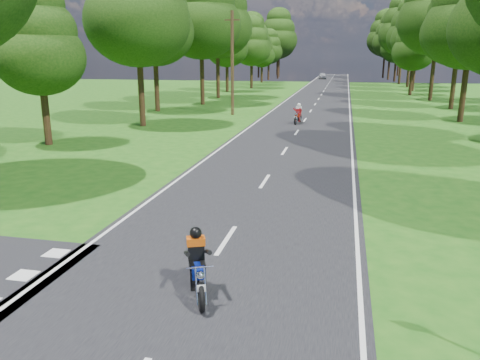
# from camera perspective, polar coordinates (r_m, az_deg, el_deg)

# --- Properties ---
(ground) EXTENTS (160.00, 160.00, 0.00)m
(ground) POSITION_cam_1_polar(r_m,az_deg,el_deg) (10.41, -4.42, -11.47)
(ground) COLOR #195012
(ground) RESTS_ON ground
(main_road) EXTENTS (7.00, 140.00, 0.02)m
(main_road) POSITION_cam_1_polar(r_m,az_deg,el_deg) (59.16, 9.89, 10.20)
(main_road) COLOR black
(main_road) RESTS_ON ground
(road_markings) EXTENTS (7.40, 140.00, 0.01)m
(road_markings) POSITION_cam_1_polar(r_m,az_deg,el_deg) (57.30, 9.66, 10.08)
(road_markings) COLOR silver
(road_markings) RESTS_ON main_road
(treeline) EXTENTS (40.00, 115.35, 14.78)m
(treeline) POSITION_cam_1_polar(r_m,az_deg,el_deg) (69.09, 11.89, 17.60)
(treeline) COLOR black
(treeline) RESTS_ON ground
(telegraph_pole) EXTENTS (1.20, 0.26, 8.00)m
(telegraph_pole) POSITION_cam_1_polar(r_m,az_deg,el_deg) (37.95, -0.94, 14.06)
(telegraph_pole) COLOR #382616
(telegraph_pole) RESTS_ON ground
(rider_near_blue) EXTENTS (1.13, 1.70, 1.35)m
(rider_near_blue) POSITION_cam_1_polar(r_m,az_deg,el_deg) (9.35, -5.24, -9.96)
(rider_near_blue) COLOR navy
(rider_near_blue) RESTS_ON main_road
(rider_far_red) EXTENTS (0.79, 1.76, 1.42)m
(rider_far_red) POSITION_cam_1_polar(r_m,az_deg,el_deg) (33.28, 7.09, 8.06)
(rider_far_red) COLOR #B0260D
(rider_far_red) RESTS_ON main_road
(distant_car) EXTENTS (1.61, 3.82, 1.29)m
(distant_car) POSITION_cam_1_polar(r_m,az_deg,el_deg) (100.47, 10.04, 12.41)
(distant_car) COLOR #ACAFB3
(distant_car) RESTS_ON main_road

